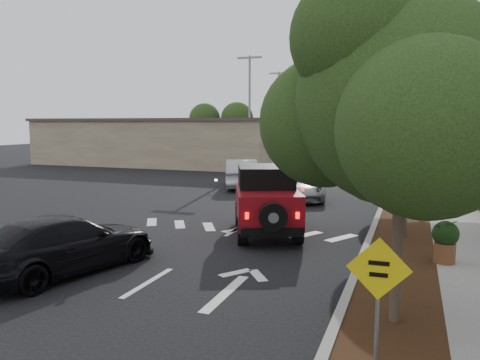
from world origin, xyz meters
The scene contains 18 objects.
ground centered at (0.00, 0.00, 0.00)m, with size 120.00×120.00×0.00m, color black.
curb centered at (4.60, 12.00, 0.07)m, with size 0.20×70.00×0.15m, color #9E9B93.
planting_strip centered at (5.60, 12.00, 0.06)m, with size 1.80×70.00×0.12m, color black.
sidewalk centered at (7.50, 12.00, 0.06)m, with size 2.00×70.00×0.12m, color gray.
commercial_building centered at (-16.00, 30.00, 2.00)m, with size 22.00×12.00×4.00m, color #7C6C56.
transmission_tower centered at (6.00, 48.00, 0.00)m, with size 7.00×4.00×28.00m, color slate, non-canonical shape.
street_tree_near centered at (5.60, -0.50, 0.00)m, with size 3.80×3.80×5.92m, color black, non-canonical shape.
street_tree_mid centered at (5.60, 6.50, 0.00)m, with size 3.20×3.20×5.32m, color black, non-canonical shape.
street_tree_far centered at (5.60, 13.00, 0.00)m, with size 3.40×3.40×5.62m, color black, non-canonical shape.
light_pole_a centered at (-6.50, 26.00, 0.00)m, with size 2.00×0.22×9.00m, color slate, non-canonical shape.
light_pole_b centered at (-7.50, 38.00, 0.00)m, with size 2.00×0.22×9.00m, color slate, non-canonical shape.
red_jeep centered at (1.10, 5.91, 1.17)m, with size 3.41×4.72×2.31m.
silver_suv_ahead centered at (0.50, 13.37, 0.67)m, with size 2.23×4.84×1.34m, color #95989C.
black_suv_oncoming centered at (-2.43, 0.00, 0.73)m, with size 2.05×5.05×1.46m, color black.
silver_sedan_oncoming centered at (-3.63, 16.37, 0.82)m, with size 1.74×5.00×1.65m, color #AAADB2.
parked_suv centered at (-7.84, 26.86, 0.69)m, with size 1.62×4.03×1.37m, color #A5A8AD.
speed_hump_sign centered at (5.40, -2.34, 1.40)m, with size 0.95×0.09×2.02m.
terracotta_planter centered at (6.69, 3.78, 0.80)m, with size 0.68×0.68×1.18m.
Camera 1 is at (5.80, -9.33, 3.79)m, focal length 35.00 mm.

